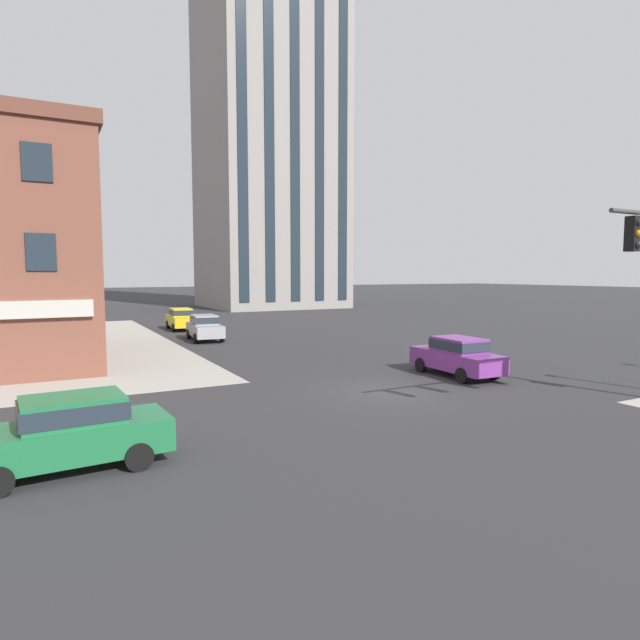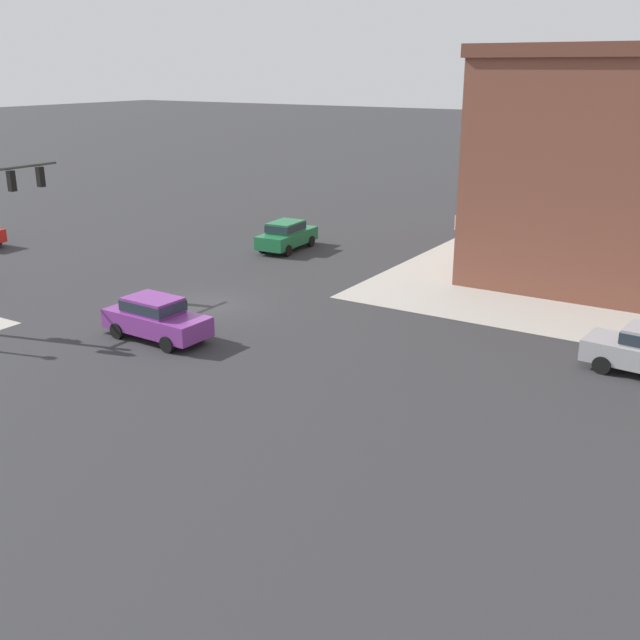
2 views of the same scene
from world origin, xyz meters
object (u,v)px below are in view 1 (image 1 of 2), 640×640
car_cross_eastbound (205,326)px  car_parked_curb (457,355)px  car_main_northbound_far (181,318)px  car_main_southbound_near (69,430)px

car_cross_eastbound → car_parked_curb: size_ratio=1.01×
car_cross_eastbound → car_parked_curb: 18.26m
car_main_northbound_far → car_cross_eastbound: 7.36m
car_main_southbound_near → car_cross_eastbound: (8.99, 21.42, 0.00)m
car_main_southbound_near → car_cross_eastbound: bearing=67.2°
car_main_northbound_far → car_main_southbound_near: bearing=-107.7°
car_main_southbound_near → car_cross_eastbound: same height
car_cross_eastbound → car_main_northbound_far: bearing=88.7°
car_parked_curb → car_cross_eastbound: bearing=110.2°
car_main_southbound_near → car_parked_curb: (15.30, 4.29, 0.00)m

